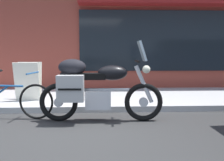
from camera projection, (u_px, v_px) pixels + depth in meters
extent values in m
plane|color=#313131|center=(76.00, 129.00, 4.03)|extent=(80.00, 80.00, 0.00)
torus|color=black|center=(144.00, 102.00, 4.48)|extent=(0.68, 0.11, 0.68)
cylinder|color=silver|center=(144.00, 102.00, 4.48)|extent=(0.16, 0.07, 0.16)
torus|color=black|center=(59.00, 102.00, 4.46)|extent=(0.68, 0.11, 0.68)
cylinder|color=silver|center=(59.00, 102.00, 4.46)|extent=(0.16, 0.07, 0.16)
cube|color=silver|center=(98.00, 99.00, 4.46)|extent=(0.45, 0.31, 0.32)
cylinder|color=silver|center=(101.00, 90.00, 4.45)|extent=(0.98, 0.09, 0.06)
ellipsoid|color=black|center=(113.00, 73.00, 4.41)|extent=(0.53, 0.30, 0.26)
cube|color=black|center=(88.00, 76.00, 4.42)|extent=(0.61, 0.26, 0.11)
cube|color=black|center=(70.00, 77.00, 4.41)|extent=(0.29, 0.23, 0.18)
cylinder|color=silver|center=(144.00, 84.00, 4.44)|extent=(0.35, 0.08, 0.67)
cylinder|color=black|center=(137.00, 61.00, 4.40)|extent=(0.06, 0.62, 0.04)
cube|color=silver|center=(142.00, 51.00, 4.38)|extent=(0.16, 0.32, 0.35)
sphere|color=#EAEACC|center=(146.00, 69.00, 4.41)|extent=(0.14, 0.14, 0.14)
cube|color=#AAAAAA|center=(70.00, 88.00, 4.20)|extent=(0.45, 0.21, 0.44)
cube|color=black|center=(70.00, 89.00, 4.09)|extent=(0.37, 0.03, 0.03)
ellipsoid|color=black|center=(72.00, 67.00, 4.40)|extent=(0.49, 0.34, 0.28)
torus|color=black|center=(36.00, 102.00, 4.59)|extent=(0.64, 0.15, 0.65)
cylinder|color=#1E5999|center=(8.00, 86.00, 4.63)|extent=(0.59, 0.13, 0.04)
cylinder|color=#1E5999|center=(33.00, 73.00, 4.54)|extent=(0.11, 0.48, 0.03)
cube|color=silver|center=(27.00, 82.00, 5.67)|extent=(0.55, 0.18, 0.87)
cube|color=silver|center=(30.00, 81.00, 5.89)|extent=(0.55, 0.18, 0.87)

